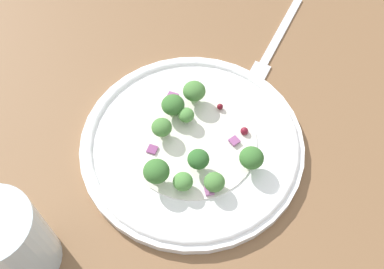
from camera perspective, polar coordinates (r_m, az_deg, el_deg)
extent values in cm
cube|color=brown|center=(56.73, 3.22, -0.96)|extent=(180.00, 180.00, 2.00)
cylinder|color=white|center=(54.65, 0.00, -1.18)|extent=(27.49, 27.49, 1.20)
torus|color=white|center=(54.14, 0.00, -0.85)|extent=(26.29, 26.29, 1.00)
cylinder|color=white|center=(54.05, 0.00, -0.79)|extent=(15.95, 15.95, 0.20)
cylinder|color=#ADD18E|center=(53.82, -3.86, 0.29)|extent=(0.93, 0.93, 0.93)
ellipsoid|color=#477A38|center=(52.89, -3.93, 0.94)|extent=(2.48, 2.48, 1.86)
cylinder|color=#8EB77A|center=(54.91, -0.74, 2.00)|extent=(0.75, 0.75, 0.75)
ellipsoid|color=#4C843D|center=(54.17, -0.75, 2.54)|extent=(1.99, 1.99, 1.50)
cylinder|color=#9EC684|center=(51.33, 0.81, -3.81)|extent=(0.95, 0.95, 0.95)
ellipsoid|color=#2D6028|center=(50.34, 0.82, -3.19)|extent=(2.52, 2.52, 1.89)
cylinder|color=#9EC684|center=(51.96, 7.53, -3.69)|extent=(1.06, 1.06, 1.06)
ellipsoid|color=#386B2D|center=(50.86, 7.69, -3.00)|extent=(2.83, 2.83, 2.13)
cylinder|color=#9EC684|center=(50.63, -1.16, -6.60)|extent=(0.86, 0.86, 0.86)
ellipsoid|color=#4C843D|center=(49.71, -1.18, -6.09)|extent=(2.29, 2.29, 1.72)
cylinder|color=#9EC684|center=(50.65, 2.85, -6.69)|extent=(0.90, 0.90, 0.90)
ellipsoid|color=#477A38|center=(49.68, 2.90, -6.15)|extent=(2.40, 2.40, 1.80)
cylinder|color=#9EC684|center=(55.74, -2.43, 3.06)|extent=(1.08, 1.08, 1.08)
ellipsoid|color=#386B2D|center=(54.69, -2.48, 3.85)|extent=(2.88, 2.88, 2.16)
cylinder|color=#8EB77A|center=(56.65, 0.28, 4.84)|extent=(1.08, 1.08, 1.08)
ellipsoid|color=#477A38|center=(55.62, 0.29, 5.64)|extent=(2.88, 2.88, 2.16)
cylinder|color=#ADD18E|center=(50.60, -4.52, -5.44)|extent=(1.12, 1.12, 1.12)
ellipsoid|color=#386B2D|center=(49.41, -4.63, -4.74)|extent=(2.98, 2.98, 2.23)
sphere|color=maroon|center=(51.25, -5.25, -5.26)|extent=(0.98, 0.98, 0.98)
sphere|color=maroon|center=(56.32, 3.63, 3.60)|extent=(0.79, 0.79, 0.79)
sphere|color=maroon|center=(54.65, 6.78, 0.44)|extent=(0.99, 0.99, 0.99)
sphere|color=maroon|center=(54.25, -3.88, 0.76)|extent=(0.89, 0.89, 0.89)
cube|color=#934C84|center=(57.22, -2.50, 4.95)|extent=(1.62, 1.37, 0.45)
cube|color=#934C84|center=(53.97, 5.71, -0.55)|extent=(1.32, 1.33, 0.35)
cube|color=#A35B93|center=(50.55, 2.22, -7.22)|extent=(1.48, 1.47, 0.43)
cube|color=#843D75|center=(53.37, -5.14, -1.95)|extent=(1.44, 1.43, 0.36)
cube|color=silver|center=(68.80, 11.53, 13.15)|extent=(4.06, 14.95, 0.50)
cube|color=silver|center=(62.49, 8.58, 7.93)|extent=(3.05, 3.99, 0.50)
cylinder|color=silver|center=(47.85, -22.48, -12.76)|extent=(7.67, 7.67, 10.58)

